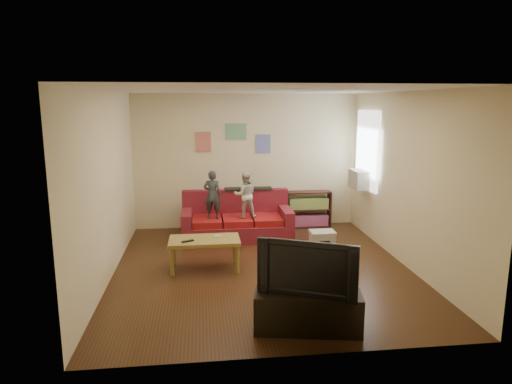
{
  "coord_description": "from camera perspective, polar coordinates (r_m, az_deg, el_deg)",
  "views": [
    {
      "loc": [
        -0.9,
        -6.64,
        2.53
      ],
      "look_at": [
        0.0,
        0.8,
        1.05
      ],
      "focal_mm": 32.0,
      "sensor_mm": 36.0,
      "label": 1
    }
  ],
  "objects": [
    {
      "name": "tv_stand",
      "position": [
        5.31,
        6.47,
        -14.67
      ],
      "size": [
        1.24,
        0.61,
        0.45
      ],
      "primitive_type": "cube",
      "rotation": [
        0.0,
        0.0,
        -0.19
      ],
      "color": "black",
      "rests_on": "ground"
    },
    {
      "name": "ac_unit",
      "position": [
        8.93,
        12.83,
        1.55
      ],
      "size": [
        0.28,
        0.55,
        0.35
      ],
      "primitive_type": "cube",
      "color": "#B7B2A3",
      "rests_on": "window"
    },
    {
      "name": "artwork_center",
      "position": [
        9.17,
        -2.53,
        7.54
      ],
      "size": [
        0.42,
        0.01,
        0.32
      ],
      "primitive_type": "cube",
      "color": "#72B27F",
      "rests_on": "room_shell"
    },
    {
      "name": "sofa",
      "position": [
        8.66,
        -2.43,
        -3.75
      ],
      "size": [
        2.04,
        0.94,
        0.9
      ],
      "color": "maroon",
      "rests_on": "ground"
    },
    {
      "name": "television",
      "position": [
        5.09,
        6.61,
        -9.19
      ],
      "size": [
        1.06,
        0.59,
        0.63
      ],
      "primitive_type": "imported",
      "rotation": [
        0.0,
        0.0,
        -0.43
      ],
      "color": "black",
      "rests_on": "tv_stand"
    },
    {
      "name": "game_controller",
      "position": [
        7.07,
        -4.85,
        -5.57
      ],
      "size": [
        0.13,
        0.09,
        0.03
      ],
      "primitive_type": "cube",
      "rotation": [
        0.0,
        0.0,
        -0.43
      ],
      "color": "white",
      "rests_on": "coffee_table"
    },
    {
      "name": "artwork_right",
      "position": [
        9.25,
        0.91,
        6.02
      ],
      "size": [
        0.3,
        0.01,
        0.38
      ],
      "primitive_type": "cube",
      "color": "#727FCC",
      "rests_on": "room_shell"
    },
    {
      "name": "child_a",
      "position": [
        8.34,
        -5.47,
        -0.33
      ],
      "size": [
        0.37,
        0.29,
        0.89
      ],
      "primitive_type": "imported",
      "rotation": [
        0.0,
        0.0,
        2.89
      ],
      "color": "#2E3539",
      "rests_on": "sofa"
    },
    {
      "name": "coffee_table",
      "position": [
        7.05,
        -6.45,
        -6.37
      ],
      "size": [
        1.07,
        0.59,
        0.48
      ],
      "color": "olive",
      "rests_on": "ground"
    },
    {
      "name": "tissue",
      "position": [
        7.67,
        2.11,
        -7.67
      ],
      "size": [
        0.13,
        0.13,
        0.11
      ],
      "primitive_type": "sphere",
      "rotation": [
        0.0,
        0.0,
        -0.24
      ],
      "color": "beige",
      "rests_on": "ground"
    },
    {
      "name": "file_box",
      "position": [
        8.18,
        8.29,
        -5.85
      ],
      "size": [
        0.43,
        0.33,
        0.3
      ],
      "color": "silver",
      "rests_on": "ground"
    },
    {
      "name": "remote",
      "position": [
        6.91,
        -8.54,
        -6.09
      ],
      "size": [
        0.19,
        0.13,
        0.02
      ],
      "primitive_type": "cube",
      "rotation": [
        0.0,
        0.0,
        0.48
      ],
      "color": "black",
      "rests_on": "coffee_table"
    },
    {
      "name": "bookshelf",
      "position": [
        9.45,
        6.52,
        -2.36
      ],
      "size": [
        0.92,
        0.28,
        0.74
      ],
      "color": "#43201A",
      "rests_on": "ground"
    },
    {
      "name": "artwork_left",
      "position": [
        9.16,
        -6.6,
        6.22
      ],
      "size": [
        0.3,
        0.01,
        0.4
      ],
      "primitive_type": "cube",
      "color": "#D87266",
      "rests_on": "room_shell"
    },
    {
      "name": "room_shell",
      "position": [
        6.8,
        0.81,
        1.18
      ],
      "size": [
        4.52,
        5.02,
        2.72
      ],
      "color": "#422612",
      "rests_on": "ground"
    },
    {
      "name": "child_b",
      "position": [
        8.38,
        -1.36,
        -0.35
      ],
      "size": [
        0.43,
        0.34,
        0.86
      ],
      "primitive_type": "imported",
      "rotation": [
        0.0,
        0.0,
        3.19
      ],
      "color": "silver",
      "rests_on": "sofa"
    },
    {
      "name": "window",
      "position": [
        8.9,
        13.72,
        5.12
      ],
      "size": [
        0.04,
        1.08,
        1.48
      ],
      "primitive_type": "cube",
      "color": "white",
      "rests_on": "room_shell"
    }
  ]
}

